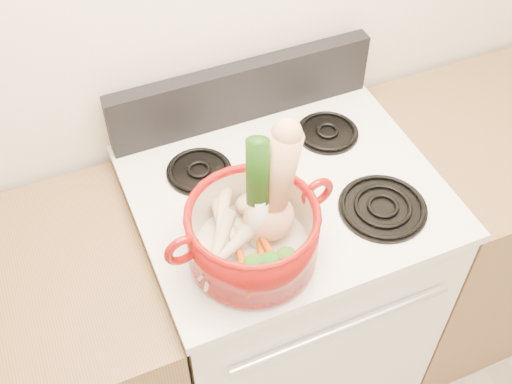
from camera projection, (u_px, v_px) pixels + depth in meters
name	position (u px, v px, depth m)	size (l,w,h in m)	color
stove_body	(281.00, 292.00, 2.02)	(0.76, 0.65, 0.92)	white
cooktop	(287.00, 192.00, 1.67)	(0.78, 0.67, 0.03)	white
control_backsplash	(242.00, 92.00, 1.77)	(0.76, 0.05, 0.18)	black
oven_handle	(343.00, 328.00, 1.57)	(0.02, 0.02, 0.60)	silver
burner_front_left	(242.00, 255.00, 1.50)	(0.22, 0.22, 0.02)	black
burner_front_right	(383.00, 207.00, 1.60)	(0.22, 0.22, 0.02)	black
burner_back_left	(199.00, 170.00, 1.69)	(0.17, 0.17, 0.02)	black
burner_back_right	(328.00, 132.00, 1.79)	(0.17, 0.17, 0.02)	black
dutch_oven	(253.00, 234.00, 1.44)	(0.30, 0.30, 0.15)	maroon
pot_handle_left	(182.00, 250.00, 1.35)	(0.08, 0.08, 0.02)	maroon
pot_handle_right	(317.00, 192.00, 1.46)	(0.08, 0.08, 0.02)	maroon
squash	(270.00, 188.00, 1.39)	(0.13, 0.13, 0.30)	tan
leek	(259.00, 194.00, 1.36)	(0.05, 0.05, 0.32)	silver
ginger	(254.00, 204.00, 1.52)	(0.09, 0.07, 0.05)	#C9B87C
parsnip_0	(233.00, 236.00, 1.46)	(0.04, 0.04, 0.19)	#EFE8C2
parsnip_1	(217.00, 250.00, 1.43)	(0.04, 0.04, 0.20)	beige
parsnip_2	(223.00, 226.00, 1.47)	(0.04, 0.04, 0.18)	#EFE2C3
parsnip_3	(226.00, 252.00, 1.41)	(0.04, 0.04, 0.17)	beige
parsnip_4	(221.00, 220.00, 1.47)	(0.04, 0.04, 0.20)	#F0E5C4
carrot_0	(262.00, 256.00, 1.43)	(0.03, 0.03, 0.16)	#C05109
carrot_1	(244.00, 266.00, 1.40)	(0.03, 0.03, 0.15)	#C74409
carrot_2	(271.00, 254.00, 1.42)	(0.03, 0.03, 0.17)	#DA430A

